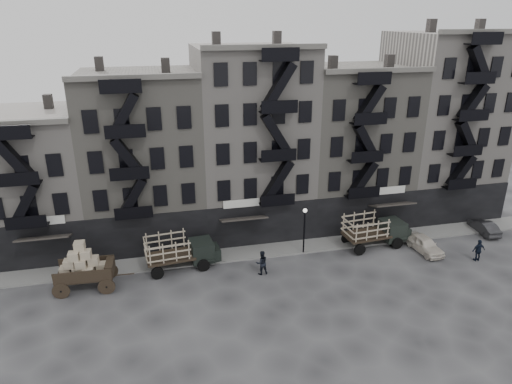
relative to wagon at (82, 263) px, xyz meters
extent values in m
plane|color=#38383A|center=(14.96, -1.19, -2.16)|extent=(140.00, 140.00, 0.00)
cube|color=slate|center=(14.96, 2.56, -2.09)|extent=(55.00, 2.50, 0.15)
cube|color=#A59E98|center=(-5.04, 8.81, 3.84)|extent=(10.00, 10.00, 12.00)
cube|color=black|center=(-5.04, 3.86, -0.16)|extent=(10.00, 0.35, 4.00)
cube|color=#4C4744|center=(-2.54, 8.81, 10.44)|extent=(0.70, 0.70, 1.20)
cube|color=gray|center=(4.96, 8.81, 5.34)|extent=(10.00, 10.00, 15.00)
cube|color=black|center=(4.96, 3.86, -0.16)|extent=(10.00, 0.35, 4.00)
cube|color=#595651|center=(4.96, 3.66, 13.04)|extent=(10.00, 0.50, 0.40)
cube|color=#4C4744|center=(1.96, 8.81, 13.44)|extent=(0.70, 0.70, 1.20)
cube|color=#4C4744|center=(7.46, 8.81, 13.44)|extent=(0.70, 0.70, 1.20)
cube|color=#A59E98|center=(14.96, 8.81, 6.34)|extent=(10.00, 10.00, 17.00)
cube|color=black|center=(14.96, 3.86, -0.16)|extent=(10.00, 0.35, 4.00)
cube|color=#595651|center=(14.96, 3.66, 15.04)|extent=(10.00, 0.50, 0.40)
cube|color=#4C4744|center=(11.96, 8.81, 15.44)|extent=(0.70, 0.70, 1.20)
cube|color=#4C4744|center=(17.46, 8.81, 15.44)|extent=(0.70, 0.70, 1.20)
cube|color=gray|center=(24.96, 8.81, 5.34)|extent=(10.00, 10.00, 15.00)
cube|color=black|center=(24.96, 3.86, -0.16)|extent=(10.00, 0.35, 4.00)
cube|color=#595651|center=(24.96, 3.66, 13.04)|extent=(10.00, 0.50, 0.40)
cube|color=#4C4744|center=(21.96, 8.81, 13.44)|extent=(0.70, 0.70, 1.20)
cube|color=#4C4744|center=(27.46, 8.81, 13.44)|extent=(0.70, 0.70, 1.20)
cube|color=#A59E98|center=(34.96, 8.81, 6.84)|extent=(10.00, 10.00, 18.00)
cube|color=black|center=(34.96, 3.86, -0.16)|extent=(10.00, 0.35, 4.00)
cube|color=#595651|center=(34.96, 3.66, 16.04)|extent=(10.00, 0.50, 0.40)
cube|color=#4C4744|center=(31.96, 8.81, 16.44)|extent=(0.70, 0.70, 1.20)
cube|color=#4C4744|center=(37.46, 8.81, 16.44)|extent=(0.70, 0.70, 1.20)
cylinder|color=black|center=(17.96, 1.41, -0.16)|extent=(0.14, 0.14, 4.00)
sphere|color=silver|center=(17.96, 1.41, 1.94)|extent=(0.36, 0.36, 0.36)
cube|color=black|center=(0.13, 0.01, -1.01)|extent=(4.22, 2.36, 0.23)
cylinder|color=black|center=(-1.53, -1.07, -1.53)|extent=(1.27, 0.17, 1.26)
cylinder|color=black|center=(-1.43, 1.22, -1.53)|extent=(1.27, 0.17, 1.26)
cylinder|color=black|center=(1.68, -1.21, -1.53)|extent=(1.27, 0.17, 1.26)
cylinder|color=black|center=(1.78, 1.08, -1.53)|extent=(1.27, 0.17, 1.26)
cube|color=black|center=(1.96, -0.08, -0.56)|extent=(0.65, 1.86, 0.92)
cube|color=black|center=(6.54, 1.34, -0.98)|extent=(4.05, 2.64, 0.20)
cube|color=black|center=(9.12, 1.61, -0.86)|extent=(2.00, 2.21, 1.69)
cube|color=black|center=(10.13, 1.71, -1.20)|extent=(1.07, 1.78, 1.02)
cylinder|color=black|center=(9.12, 0.48, -1.65)|extent=(1.04, 0.35, 1.02)
cylinder|color=black|center=(8.89, 2.72, -1.65)|extent=(1.04, 0.35, 1.02)
cylinder|color=black|center=(5.42, 0.09, -1.65)|extent=(1.04, 0.35, 1.02)
cylinder|color=black|center=(5.19, 2.33, -1.65)|extent=(1.04, 0.35, 1.02)
cube|color=black|center=(23.79, 1.31, -0.96)|extent=(4.09, 2.63, 0.21)
cube|color=black|center=(26.42, 1.55, -0.84)|extent=(2.01, 2.22, 1.72)
cube|color=black|center=(27.45, 1.64, -1.18)|extent=(1.07, 1.80, 1.03)
cylinder|color=black|center=(26.40, 0.40, -1.64)|extent=(1.05, 0.34, 1.03)
cylinder|color=black|center=(26.20, 2.68, -1.64)|extent=(1.05, 0.34, 1.03)
cylinder|color=black|center=(22.63, 0.06, -1.64)|extent=(1.05, 0.34, 1.03)
cylinder|color=black|center=(22.43, 2.35, -1.64)|extent=(1.05, 0.34, 1.03)
imported|color=beige|center=(28.47, -0.60, -1.47)|extent=(1.97, 4.17, 1.38)
imported|color=#242527|center=(36.10, 1.41, -1.55)|extent=(1.63, 3.83, 1.23)
imported|color=black|center=(-0.99, 0.81, -1.36)|extent=(0.69, 0.60, 1.60)
imported|color=black|center=(13.60, -1.03, -1.14)|extent=(1.06, 0.86, 2.03)
imported|color=black|center=(31.95, -3.08, -1.19)|extent=(1.14, 0.48, 1.94)
camera|label=1|loc=(5.95, -32.02, 17.27)|focal=32.00mm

